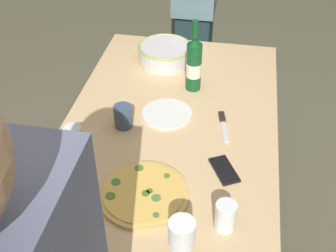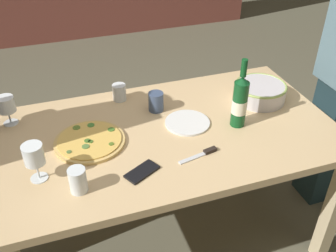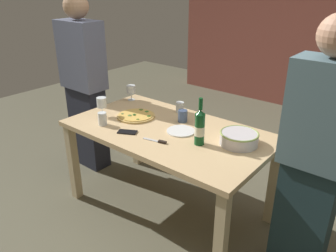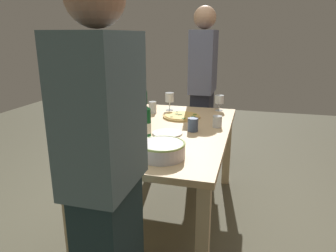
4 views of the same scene
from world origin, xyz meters
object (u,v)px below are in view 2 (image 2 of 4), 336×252
Objects in this scene: dining_table at (168,146)px; wine_glass_by_bottle at (34,155)px; cell_phone at (142,172)px; pizza_knife at (203,154)px; cup_spare at (155,102)px; wine_bottle at (240,101)px; cup_ceramic at (78,180)px; cup_amber at (119,92)px; wine_glass_near_pizza at (6,106)px; pizza at (90,141)px; serving_bowl at (260,91)px; side_plate at (187,123)px.

dining_table is 9.61× the size of wine_glass_by_bottle.
cell_phone is 0.28m from pizza_knife.
cup_spare is (-0.00, 0.19, 0.14)m from dining_table.
wine_bottle reaches higher than cup_spare.
cup_spare is (0.45, 0.46, -0.00)m from cup_ceramic.
dining_table is 11.11× the size of cell_phone.
wine_glass_near_pizza is at bearing -175.07° from cup_amber.
pizza is 0.72m from wine_bottle.
dining_table is at bearing -66.43° from cup_amber.
serving_bowl is 2.60× the size of cup_ceramic.
cup_ceramic is 0.64m from cup_spare.
pizza is 1.93× the size of wine_glass_by_bottle.
pizza_knife reaches higher than side_plate.
wine_glass_near_pizza reaches higher than pizza.
pizza is at bearing -179.69° from side_plate.
cell_phone is at bearing -47.32° from wine_glass_near_pizza.
wine_glass_by_bottle is (0.11, -0.45, 0.02)m from wine_glass_near_pizza.
cup_ceramic is 0.55m from pizza_knife.
cup_amber is (0.55, 0.05, -0.06)m from wine_glass_near_pizza.
serving_bowl is 1.87× the size of wine_glass_near_pizza.
pizza_knife is (0.09, -0.22, 0.10)m from dining_table.
wine_glass_by_bottle is at bearing -166.33° from side_plate.
cup_spare is 0.69× the size of cell_phone.
wine_glass_by_bottle is at bearing -143.82° from pizza.
wine_glass_near_pizza is (-1.26, 0.19, 0.05)m from serving_bowl.
side_plate is at bearing -51.40° from cup_amber.
cup_ceramic is 0.55× the size of pizza_knife.
pizza_knife is (0.45, -0.24, -0.00)m from pizza.
cup_ceramic reaches higher than pizza.
dining_table is 11.01× the size of wine_glass_near_pizza.
wine_glass_by_bottle is 1.59× the size of cup_ceramic.
serving_bowl reaches higher than pizza.
wine_glass_near_pizza is 0.63m from cup_ceramic.
cell_phone is (-0.20, -0.25, 0.10)m from dining_table.
pizza_knife is (-0.02, -0.25, 0.00)m from side_plate.
cell_phone is at bearing -14.06° from wine_glass_by_bottle.
side_plate is 1.15× the size of pizza_knife.
pizza_knife is (0.09, -0.41, -0.04)m from cup_spare.
wine_bottle is at bearing -98.40° from cell_phone.
cup_amber is 0.62m from pizza_knife.
pizza_knife is at bearing -112.48° from cell_phone.
wine_glass_by_bottle is at bearing -174.62° from wine_bottle.
wine_glass_near_pizza is at bearing 140.21° from pizza.
wine_glass_by_bottle reaches higher than dining_table.
pizza is 2.21× the size of wine_glass_near_pizza.
wine_bottle is 1.57× the size of side_plate.
cup_ceramic reaches higher than pizza_knife.
wine_glass_near_pizza is 1.46× the size of cup_spare.
wine_glass_near_pizza is 0.95m from pizza_knife.
serving_bowl reaches higher than cell_phone.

